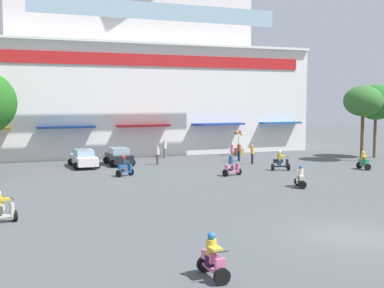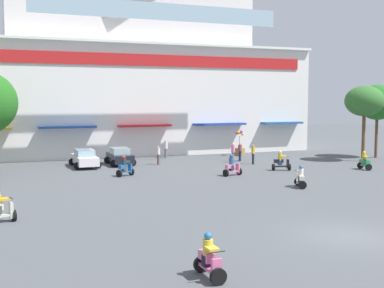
# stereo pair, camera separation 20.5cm
# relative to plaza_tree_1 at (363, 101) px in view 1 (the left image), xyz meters

# --- Properties ---
(ground_plane) EXTENTS (128.00, 128.00, 0.00)m
(ground_plane) POSITION_rel_plaza_tree_1_xyz_m (-17.37, -6.73, -5.35)
(ground_plane) COLOR #4D5155
(colonial_building) EXTENTS (36.87, 19.09, 20.75)m
(colonial_building) POSITION_rel_plaza_tree_1_xyz_m (-17.37, 17.23, 3.78)
(colonial_building) COLOR white
(colonial_building) RESTS_ON ground
(plaza_tree_1) EXTENTS (3.39, 3.56, 6.75)m
(plaza_tree_1) POSITION_rel_plaza_tree_1_xyz_m (0.00, 0.00, 0.00)
(plaza_tree_1) COLOR brown
(plaza_tree_1) RESTS_ON ground
(plaza_tree_3) EXTENTS (3.55, 3.83, 6.93)m
(plaza_tree_3) POSITION_rel_plaza_tree_1_xyz_m (3.04, 1.80, -0.11)
(plaza_tree_3) COLOR brown
(plaza_tree_3) RESTS_ON ground
(parked_car_0) EXTENTS (2.22, 4.51, 1.44)m
(parked_car_0) POSITION_rel_plaza_tree_1_xyz_m (-23.91, 5.13, -4.62)
(parked_car_0) COLOR silver
(parked_car_0) RESTS_ON ground
(parked_car_1) EXTENTS (2.24, 3.97, 1.46)m
(parked_car_1) POSITION_rel_plaza_tree_1_xyz_m (-20.92, 5.44, -4.61)
(parked_car_1) COLOR black
(parked_car_1) RESTS_ON ground
(scooter_rider_0) EXTENTS (1.49, 0.91, 1.59)m
(scooter_rider_0) POSITION_rel_plaza_tree_1_xyz_m (-9.95, -2.46, -4.69)
(scooter_rider_0) COLOR black
(scooter_rider_0) RESTS_ON ground
(scooter_rider_1) EXTENTS (1.02, 1.52, 1.43)m
(scooter_rider_1) POSITION_rel_plaza_tree_1_xyz_m (-12.83, -9.48, -4.76)
(scooter_rider_1) COLOR black
(scooter_rider_1) RESTS_ON ground
(scooter_rider_4) EXTENTS (0.70, 1.36, 1.46)m
(scooter_rider_4) POSITION_rel_plaza_tree_1_xyz_m (-3.57, -4.43, -4.75)
(scooter_rider_4) COLOR black
(scooter_rider_4) RESTS_ON ground
(scooter_rider_5) EXTENTS (1.38, 0.81, 1.51)m
(scooter_rider_5) POSITION_rel_plaza_tree_1_xyz_m (-30.47, -12.35, -4.71)
(scooter_rider_5) COLOR black
(scooter_rider_5) RESTS_ON ground
(scooter_rider_6) EXTENTS (1.54, 0.91, 1.57)m
(scooter_rider_6) POSITION_rel_plaza_tree_1_xyz_m (-14.70, -3.55, -4.71)
(scooter_rider_6) COLOR black
(scooter_rider_6) RESTS_ON ground
(scooter_rider_7) EXTENTS (0.56, 1.39, 1.44)m
(scooter_rider_7) POSITION_rel_plaza_tree_1_xyz_m (-24.48, -22.13, -4.76)
(scooter_rider_7) COLOR black
(scooter_rider_7) RESTS_ON ground
(scooter_rider_9) EXTENTS (1.41, 1.08, 1.50)m
(scooter_rider_9) POSITION_rel_plaza_tree_1_xyz_m (-22.00, -0.91, -4.73)
(scooter_rider_9) COLOR black
(scooter_rider_9) RESTS_ON ground
(pedestrian_0) EXTENTS (0.33, 0.33, 1.70)m
(pedestrian_0) POSITION_rel_plaza_tree_1_xyz_m (-10.20, 1.68, -4.37)
(pedestrian_0) COLOR #1E1D2F
(pedestrian_0) RESTS_ON ground
(pedestrian_1) EXTENTS (0.34, 0.34, 1.61)m
(pedestrian_1) POSITION_rel_plaza_tree_1_xyz_m (-17.85, 4.33, -4.43)
(pedestrian_1) COLOR brown
(pedestrian_1) RESTS_ON ground
(pedestrian_2) EXTENTS (0.54, 0.54, 1.71)m
(pedestrian_2) POSITION_rel_plaza_tree_1_xyz_m (-15.70, 8.82, -4.38)
(pedestrian_2) COLOR slate
(pedestrian_2) RESTS_ON ground
(pedestrian_3) EXTENTS (0.48, 0.48, 1.64)m
(pedestrian_3) POSITION_rel_plaza_tree_1_xyz_m (-10.13, 4.31, -4.42)
(pedestrian_3) COLOR #182347
(pedestrian_3) RESTS_ON ground
(pedestrian_4) EXTENTS (0.39, 0.39, 1.70)m
(pedestrian_4) POSITION_rel_plaza_tree_1_xyz_m (-11.20, 3.54, -4.38)
(pedestrian_4) COLOR #766D5C
(pedestrian_4) RESTS_ON ground
(balloon_vendor_cart) EXTENTS (0.96, 1.08, 2.57)m
(balloon_vendor_cart) POSITION_rel_plaza_tree_1_xyz_m (-8.36, 7.94, -4.33)
(balloon_vendor_cart) COLOR olive
(balloon_vendor_cart) RESTS_ON ground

